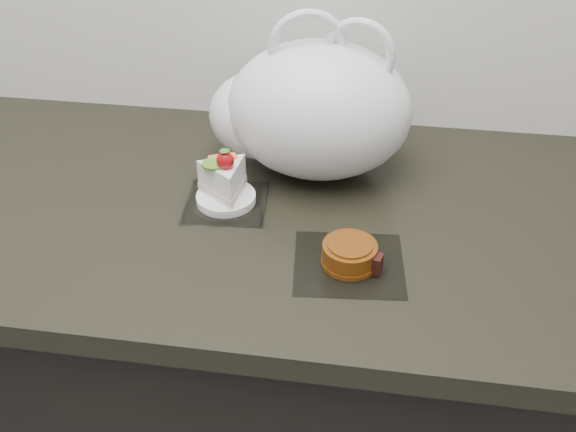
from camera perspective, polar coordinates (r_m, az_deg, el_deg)
The scene contains 4 objects.
counter at distance 1.37m, azimuth -6.51°, elevation -14.09°, with size 2.04×0.64×0.90m.
cake_tray at distance 1.03m, azimuth -5.59°, elevation 2.41°, with size 0.14×0.14×0.10m.
mooncake_wrap at distance 0.92m, azimuth 5.56°, elevation -3.58°, with size 0.17×0.16×0.04m.
plastic_bag at distance 1.08m, azimuth 1.71°, elevation 9.38°, with size 0.35×0.25×0.28m.
Camera 1 is at (0.28, 0.85, 1.50)m, focal length 40.00 mm.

